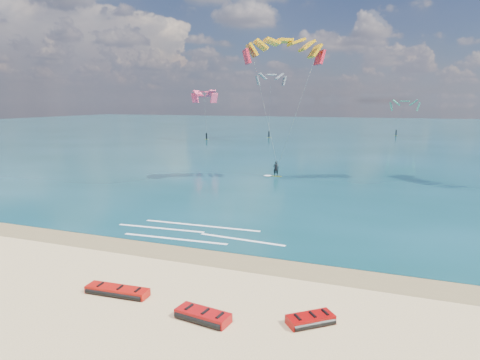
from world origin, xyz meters
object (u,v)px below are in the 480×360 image
packed_kite_left (117,294)px  packed_kite_mid (203,320)px  packed_kite_right (310,324)px  kitesurfer_main (280,102)px

packed_kite_left → packed_kite_mid: 4.50m
packed_kite_left → packed_kite_mid: (4.44, -0.70, 0.00)m
packed_kite_mid → packed_kite_right: bearing=24.7°
packed_kite_right → packed_kite_left: bearing=143.4°
packed_kite_left → kitesurfer_main: kitesurfer_main is taller
packed_kite_mid → kitesurfer_main: kitesurfer_main is taller
packed_kite_left → kitesurfer_main: bearing=87.8°
packed_kite_mid → kitesurfer_main: bearing=107.8°
kitesurfer_main → packed_kite_right: bearing=-69.4°
packed_kite_right → packed_kite_mid: bearing=156.8°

